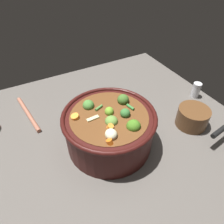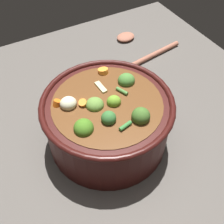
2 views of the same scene
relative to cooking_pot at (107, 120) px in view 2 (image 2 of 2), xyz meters
The scene contains 3 objects.
ground_plane 0.08m from the cooking_pot, 133.35° to the left, with size 1.10×1.10×0.00m, color #514C47.
cooking_pot is the anchor object (origin of this frame).
wooden_spoon 0.42m from the cooking_pot, 136.47° to the left, with size 0.20×0.25×0.02m.
Camera 2 is at (0.40, -0.21, 0.61)m, focal length 45.59 mm.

